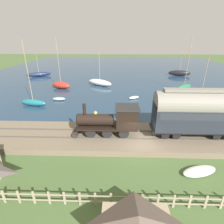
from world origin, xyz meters
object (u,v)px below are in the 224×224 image
Objects in this scene: sailboat_blue at (200,99)px; sailboat_black at (179,73)px; passenger_coach at (198,111)px; beached_dinghy at (199,171)px; rowboat_off_pier at (134,97)px; rowboat_far_out at (59,99)px; steam_locomotive at (113,119)px; sailboat_teal at (33,102)px; sailboat_green at (184,87)px; sailboat_white at (100,82)px; rowboat_near_shore at (221,116)px; sailboat_red at (61,85)px; sailboat_navy at (39,74)px.

sailboat_black is at bearing 23.66° from sailboat_blue.
beached_dinghy is at bearing 165.38° from passenger_coach.
rowboat_far_out is (-1.20, 12.50, 0.04)m from rowboat_off_pier.
steam_locomotive is 15.57m from sailboat_teal.
rowboat_off_pier is 18.01m from beached_dinghy.
sailboat_green is at bearing 176.95° from sailboat_black.
sailboat_blue is at bearing -88.92° from sailboat_white.
rowboat_near_shore is at bearing 148.75° from sailboat_green.
sailboat_red is at bearing 105.62° from sailboat_blue.
beached_dinghy is at bearing 175.96° from sailboat_black.
passenger_coach is 34.15m from sailboat_black.
sailboat_green reaches higher than sailboat_blue.
sailboat_black is 27.18m from rowboat_near_shore.
passenger_coach is 2.79× the size of beached_dinghy.
sailboat_white is 23.29m from sailboat_black.
steam_locomotive is at bearing 90.00° from passenger_coach.
sailboat_teal is 3.03× the size of rowboat_near_shore.
sailboat_navy is 44.49m from beached_dinghy.
beached_dinghy reaches higher than rowboat_off_pier.
sailboat_green is 11.19m from rowboat_off_pier.
sailboat_green is (-14.80, 3.82, -0.03)m from sailboat_black.
sailboat_red reaches higher than sailboat_blue.
sailboat_white reaches higher than rowboat_off_pier.
sailboat_green is at bearing -75.58° from rowboat_far_out.
sailboat_black is 3.49× the size of rowboat_off_pier.
sailboat_black is (32.80, -17.07, -1.57)m from steam_locomotive.
sailboat_blue reaches higher than rowboat_off_pier.
steam_locomotive is at bearing -172.30° from sailboat_navy.
passenger_coach is at bearing 129.41° from sailboat_green.
sailboat_white is at bearing 8.02° from rowboat_off_pier.
rowboat_near_shore is at bearing -105.46° from rowboat_far_out.
sailboat_red reaches higher than beached_dinghy.
sailboat_teal reaches higher than passenger_coach.
sailboat_navy is at bearing 94.94° from sailboat_white.
sailboat_green is 3.20× the size of beached_dinghy.
sailboat_navy is at bearing 31.56° from sailboat_teal.
beached_dinghy is at bearing 132.64° from rowboat_near_shore.
beached_dinghy is (-16.46, -16.01, -0.03)m from rowboat_far_out.
sailboat_green is (18.00, -5.33, -2.55)m from passenger_coach.
steam_locomotive is at bearing -138.57° from sailboat_white.
sailboat_white is 3.37× the size of rowboat_far_out.
beached_dinghy is at bearing -121.17° from sailboat_red.
sailboat_green is (-12.63, -33.73, 0.13)m from sailboat_navy.
sailboat_red reaches higher than sailboat_teal.
steam_locomotive is 13.64m from rowboat_off_pier.
beached_dinghy is (-4.57, 1.19, -3.07)m from passenger_coach.
rowboat_far_out is (-18.74, -11.19, -0.36)m from sailboat_navy.
sailboat_teal reaches higher than sailboat_navy.
sailboat_teal reaches higher than sailboat_blue.
passenger_coach is at bearing -173.07° from sailboat_blue.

